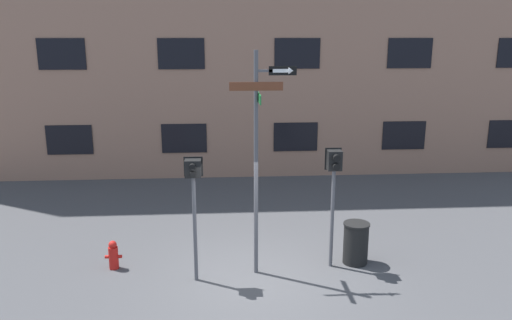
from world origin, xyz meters
TOP-DOWN VIEW (x-y plane):
  - ground_plane at (0.00, 0.00)m, footprint 60.00×60.00m
  - street_sign_pole at (0.11, 0.33)m, footprint 1.35×0.93m
  - pedestrian_signal_left at (-1.23, 0.06)m, footprint 0.39×0.40m
  - pedestrian_signal_right at (1.74, 0.52)m, footprint 0.36×0.40m
  - fire_hydrant at (-3.08, 0.73)m, footprint 0.37×0.21m
  - trash_bin at (2.34, 0.65)m, footprint 0.59×0.59m

SIDE VIEW (x-z plane):
  - ground_plane at x=0.00m, z-range 0.00..0.00m
  - fire_hydrant at x=-3.08m, z-range -0.01..0.64m
  - trash_bin at x=2.34m, z-range 0.00..0.96m
  - pedestrian_signal_left at x=-1.23m, z-range 0.75..3.40m
  - pedestrian_signal_right at x=1.74m, z-range 0.76..3.46m
  - street_sign_pole at x=0.11m, z-range 0.43..5.19m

